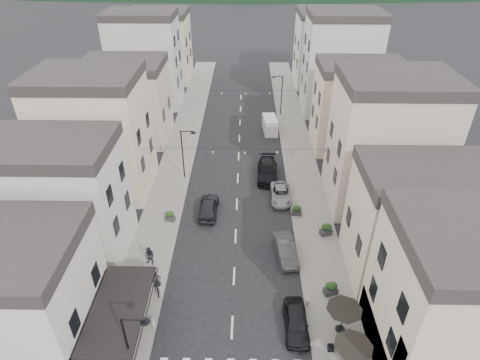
# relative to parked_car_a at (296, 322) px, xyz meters

# --- Properties ---
(sidewalk_left) EXTENTS (4.00, 76.00, 0.12)m
(sidewalk_left) POSITION_rel_parked_car_a_xyz_m (-12.10, 26.00, -0.66)
(sidewalk_left) COLOR slate
(sidewalk_left) RESTS_ON ground
(sidewalk_right) EXTENTS (4.00, 76.00, 0.12)m
(sidewalk_right) POSITION_rel_parked_car_a_xyz_m (2.90, 26.00, -0.66)
(sidewalk_right) COLOR slate
(sidewalk_right) RESTS_ON ground
(bistro_building) EXTENTS (10.00, 8.00, 10.00)m
(bistro_building) POSITION_rel_parked_car_a_xyz_m (9.90, -2.00, 4.28)
(bistro_building) COLOR #BEB197
(bistro_building) RESTS_ON ground
(boutique_awning) EXTENTS (3.77, 7.50, 3.28)m
(boutique_awning) POSITION_rel_parked_car_a_xyz_m (-11.85, -1.00, 2.40)
(boutique_awning) COLOR black
(boutique_awning) RESTS_ON ground
(buildings_row_left) EXTENTS (10.20, 54.16, 14.00)m
(buildings_row_left) POSITION_rel_parked_car_a_xyz_m (-19.10, 31.75, 5.40)
(buildings_row_left) COLOR beige
(buildings_row_left) RESTS_ON ground
(buildings_row_right) EXTENTS (10.20, 54.16, 14.50)m
(buildings_row_right) POSITION_rel_parked_car_a_xyz_m (9.90, 30.59, 5.60)
(buildings_row_right) COLOR #BEB197
(buildings_row_right) RESTS_ON ground
(cafe_terrace) EXTENTS (2.50, 8.10, 2.53)m
(cafe_terrace) POSITION_rel_parked_car_a_xyz_m (3.10, -3.20, 1.64)
(cafe_terrace) COLOR black
(cafe_terrace) RESTS_ON ground
(streetlamp_left_near) EXTENTS (1.70, 0.56, 6.00)m
(streetlamp_left_near) POSITION_rel_parked_car_a_xyz_m (-10.42, -4.00, 2.98)
(streetlamp_left_near) COLOR black
(streetlamp_left_near) RESTS_ON ground
(streetlamp_left_far) EXTENTS (1.70, 0.56, 6.00)m
(streetlamp_left_far) POSITION_rel_parked_car_a_xyz_m (-10.42, 20.00, 2.98)
(streetlamp_left_far) COLOR black
(streetlamp_left_far) RESTS_ON ground
(streetlamp_right_far) EXTENTS (1.70, 0.56, 6.00)m
(streetlamp_right_far) POSITION_rel_parked_car_a_xyz_m (1.22, 38.00, 2.98)
(streetlamp_right_far) COLOR black
(streetlamp_right_far) RESTS_ON ground
(bollards) EXTENTS (11.66, 10.26, 0.60)m
(bollards) POSITION_rel_parked_car_a_xyz_m (-4.60, -0.50, -0.30)
(bollards) COLOR gray
(bollards) RESTS_ON ground
(bunting_near) EXTENTS (19.00, 0.28, 0.62)m
(bunting_near) POSITION_rel_parked_car_a_xyz_m (-4.60, 16.00, 4.93)
(bunting_near) COLOR black
(bunting_near) RESTS_ON ground
(bunting_far) EXTENTS (19.00, 0.28, 0.62)m
(bunting_far) POSITION_rel_parked_car_a_xyz_m (-4.60, 32.00, 4.93)
(bunting_far) COLOR black
(bunting_far) RESTS_ON ground
(parked_car_a) EXTENTS (1.71, 4.23, 1.44)m
(parked_car_a) POSITION_rel_parked_car_a_xyz_m (0.00, 0.00, 0.00)
(parked_car_a) COLOR black
(parked_car_a) RESTS_ON ground
(parked_car_b) EXTENTS (2.10, 4.57, 1.45)m
(parked_car_b) POSITION_rel_parked_car_a_xyz_m (-0.14, 7.44, 0.01)
(parked_car_b) COLOR #37373A
(parked_car_b) RESTS_ON ground
(parked_car_c) EXTENTS (2.09, 4.49, 1.25)m
(parked_car_c) POSITION_rel_parked_car_a_xyz_m (0.00, 16.02, -0.10)
(parked_car_c) COLOR gray
(parked_car_c) RESTS_ON ground
(parked_car_d) EXTENTS (2.46, 5.65, 1.62)m
(parked_car_d) POSITION_rel_parked_car_a_xyz_m (-1.23, 20.41, 0.09)
(parked_car_d) COLOR black
(parked_car_d) RESTS_ON ground
(parked_car_e) EXTENTS (1.96, 4.61, 1.55)m
(parked_car_e) POSITION_rel_parked_car_a_xyz_m (-7.40, 13.48, 0.06)
(parked_car_e) COLOR black
(parked_car_e) RESTS_ON ground
(delivery_van) EXTENTS (2.05, 4.49, 2.10)m
(delivery_van) POSITION_rel_parked_car_a_xyz_m (-0.39, 32.22, 0.31)
(delivery_van) COLOR silver
(delivery_van) RESTS_ON ground
(pedestrian_a) EXTENTS (0.79, 0.65, 1.87)m
(pedestrian_a) POSITION_rel_parked_car_a_xyz_m (-10.61, 3.34, 0.34)
(pedestrian_a) COLOR black
(pedestrian_a) RESTS_ON sidewalk_left
(pedestrian_b) EXTENTS (1.07, 0.95, 1.83)m
(pedestrian_b) POSITION_rel_parked_car_a_xyz_m (-11.75, 6.13, 0.31)
(pedestrian_b) COLOR #241F2A
(pedestrian_b) RESTS_ON sidewalk_left
(planter_la) EXTENTS (1.05, 0.79, 1.05)m
(planter_la) POSITION_rel_parked_car_a_xyz_m (-12.51, 1.76, -0.09)
(planter_la) COLOR #29292B
(planter_la) RESTS_ON sidewalk_left
(planter_lb) EXTENTS (1.04, 0.76, 1.04)m
(planter_lb) POSITION_rel_parked_car_a_xyz_m (-11.06, 12.12, -0.09)
(planter_lb) COLOR #333335
(planter_lb) RESTS_ON sidewalk_left
(planter_ra) EXTENTS (1.21, 0.88, 1.21)m
(planter_ra) POSITION_rel_parked_car_a_xyz_m (3.04, 3.16, -0.01)
(planter_ra) COLOR #2A2A2C
(planter_ra) RESTS_ON sidewalk_right
(planter_rb) EXTENTS (1.26, 0.94, 1.25)m
(planter_rb) POSITION_rel_parked_car_a_xyz_m (3.83, 10.25, 0.01)
(planter_rb) COLOR #2E2F31
(planter_rb) RESTS_ON sidewalk_right
(planter_rc) EXTENTS (1.01, 0.59, 1.10)m
(planter_rc) POSITION_rel_parked_car_a_xyz_m (1.40, 13.22, -0.06)
(planter_rc) COLOR #2A292C
(planter_rc) RESTS_ON sidewalk_right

